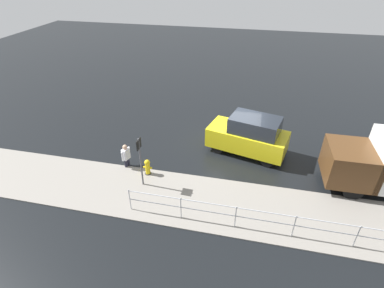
{
  "coord_description": "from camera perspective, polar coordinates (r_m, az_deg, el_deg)",
  "views": [
    {
      "loc": [
        -0.75,
        13.23,
        8.69
      ],
      "look_at": [
        1.9,
        1.32,
        0.9
      ],
      "focal_mm": 28.0,
      "sensor_mm": 36.0,
      "label": 1
    }
  ],
  "objects": [
    {
      "name": "ground_plane",
      "position": [
        15.85,
        7.79,
        -1.04
      ],
      "size": [
        60.0,
        60.0,
        0.0
      ],
      "primitive_type": "plane",
      "color": "black"
    },
    {
      "name": "kerb_strip",
      "position": [
        12.54,
        5.76,
        -11.39
      ],
      "size": [
        24.0,
        3.2,
        0.04
      ],
      "primitive_type": "cube",
      "color": "gray",
      "rests_on": "ground"
    },
    {
      "name": "moving_hatchback",
      "position": [
        15.19,
        10.84,
        1.62
      ],
      "size": [
        4.2,
        2.61,
        2.06
      ],
      "color": "yellow",
      "rests_on": "ground"
    },
    {
      "name": "fire_hydrant",
      "position": [
        13.93,
        -8.46,
        -4.4
      ],
      "size": [
        0.42,
        0.31,
        0.8
      ],
      "color": "gold",
      "rests_on": "ground"
    },
    {
      "name": "pedestrian",
      "position": [
        14.45,
        -12.47,
        -1.99
      ],
      "size": [
        0.34,
        0.55,
        1.22
      ],
      "color": "silver",
      "rests_on": "ground"
    },
    {
      "name": "metal_railing",
      "position": [
        11.3,
        13.73,
        -13.47
      ],
      "size": [
        10.38,
        0.04,
        1.05
      ],
      "color": "#B7BABF",
      "rests_on": "ground"
    },
    {
      "name": "sign_post",
      "position": [
        12.66,
        -9.87,
        -2.19
      ],
      "size": [
        0.07,
        0.44,
        2.4
      ],
      "color": "#4C4C51",
      "rests_on": "ground"
    }
  ]
}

